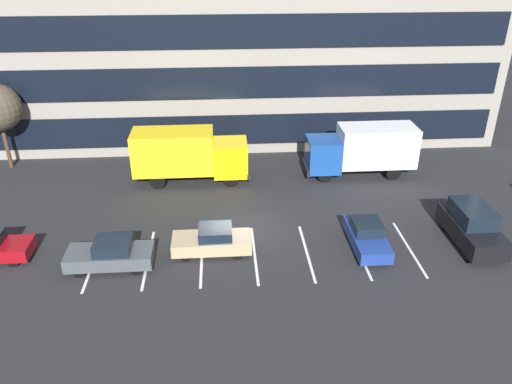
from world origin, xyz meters
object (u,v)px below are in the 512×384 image
(sedan_charcoal, at_px, (111,254))
(box_truck_blue, at_px, (363,148))
(sedan_tan, at_px, (213,241))
(suv_black, at_px, (472,226))
(sedan_navy, at_px, (367,236))
(box_truck_yellow_all, at_px, (188,153))

(sedan_charcoal, bearing_deg, box_truck_blue, 33.02)
(sedan_tan, height_order, suv_black, suv_black)
(box_truck_blue, height_order, sedan_charcoal, box_truck_blue)
(box_truck_blue, distance_m, suv_black, 9.94)
(box_truck_blue, relative_size, sedan_tan, 1.82)
(sedan_tan, bearing_deg, suv_black, -0.17)
(sedan_navy, bearing_deg, box_truck_yellow_all, 137.71)
(box_truck_yellow_all, distance_m, sedan_tan, 9.18)
(box_truck_blue, distance_m, sedan_navy, 9.55)
(box_truck_yellow_all, bearing_deg, sedan_navy, -42.29)
(box_truck_yellow_all, height_order, sedan_tan, box_truck_yellow_all)
(box_truck_blue, distance_m, sedan_tan, 13.89)
(box_truck_yellow_all, xyz_separation_m, suv_black, (15.72, -8.98, -0.99))
(box_truck_blue, distance_m, sedan_charcoal, 18.56)
(box_truck_blue, height_order, suv_black, box_truck_blue)
(sedan_navy, xyz_separation_m, sedan_charcoal, (-13.43, -0.86, 0.04))
(box_truck_yellow_all, distance_m, box_truck_blue, 12.03)
(box_truck_yellow_all, relative_size, sedan_navy, 1.90)
(sedan_navy, bearing_deg, sedan_tan, 179.35)
(suv_black, bearing_deg, sedan_tan, 179.83)
(sedan_navy, bearing_deg, box_truck_blue, 77.20)
(sedan_tan, bearing_deg, sedan_navy, -0.65)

